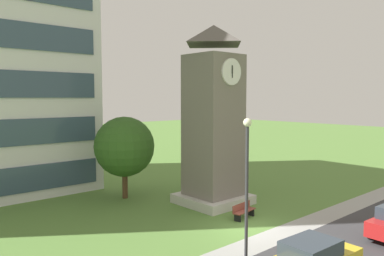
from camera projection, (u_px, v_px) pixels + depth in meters
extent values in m
plane|color=#567F38|center=(250.00, 228.00, 20.73)|extent=(160.00, 160.00, 0.00)
cube|color=#9E9E99|center=(274.00, 236.00, 19.51)|extent=(120.00, 1.60, 0.01)
cube|color=slate|center=(213.00, 130.00, 25.29)|extent=(3.06, 3.06, 9.92)
cube|color=beige|center=(213.00, 199.00, 25.66)|extent=(4.13, 4.13, 0.60)
pyramid|color=#5D5751|center=(214.00, 35.00, 24.79)|extent=(3.36, 3.36, 1.27)
cylinder|color=white|center=(231.00, 72.00, 23.81)|extent=(1.68, 0.12, 1.68)
cylinder|color=white|center=(230.00, 74.00, 26.04)|extent=(0.12, 1.68, 1.68)
cube|color=black|center=(232.00, 69.00, 23.74)|extent=(0.09, 0.06, 0.50)
cube|color=black|center=(232.00, 72.00, 23.75)|extent=(0.04, 0.06, 0.76)
cube|color=brown|center=(244.00, 211.00, 22.39)|extent=(1.85, 0.72, 0.06)
cube|color=brown|center=(241.00, 206.00, 22.51)|extent=(1.79, 0.30, 0.40)
cube|color=black|center=(238.00, 218.00, 21.86)|extent=(0.14, 0.44, 0.45)
cube|color=black|center=(251.00, 212.00, 22.95)|extent=(0.14, 0.44, 0.45)
cylinder|color=#333338|center=(247.00, 197.00, 16.00)|extent=(0.14, 0.14, 5.90)
sphere|color=#F2EFCC|center=(247.00, 123.00, 15.75)|extent=(0.36, 0.36, 0.36)
cylinder|color=#513823|center=(125.00, 183.00, 26.91)|extent=(0.38, 0.38, 2.20)
sphere|color=#305920|center=(124.00, 147.00, 26.70)|extent=(4.22, 4.22, 4.22)
cube|color=#2D3842|center=(311.00, 248.00, 14.48)|extent=(2.17, 1.65, 0.60)
cylinder|color=black|center=(372.00, 233.00, 19.10)|extent=(0.67, 0.25, 0.66)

